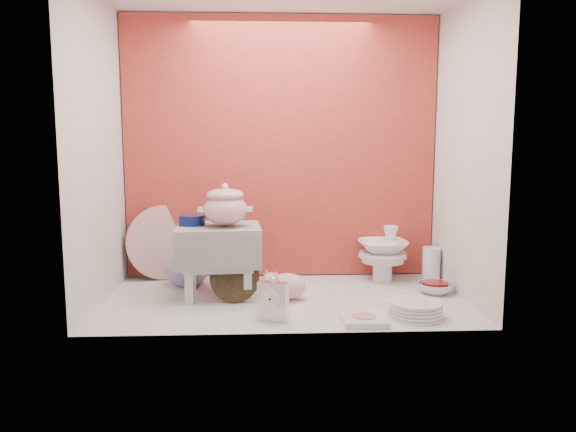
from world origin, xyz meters
name	(u,v)px	position (x,y,z in m)	size (l,w,h in m)	color
ground	(284,299)	(0.00, 0.00, 0.00)	(1.80, 1.80, 0.00)	silver
niche_shell	(283,114)	(0.00, 0.18, 0.93)	(1.86, 1.03, 1.53)	#BD382F
step_stool	(219,261)	(-0.33, 0.08, 0.18)	(0.42, 0.36, 0.36)	silver
soup_tureen	(225,205)	(-0.29, 0.05, 0.47)	(0.26, 0.26, 0.22)	white
cobalt_bowl	(192,220)	(-0.47, 0.11, 0.39)	(0.14, 0.14, 0.05)	#0B1853
floral_platter	(164,242)	(-0.68, 0.45, 0.21)	(0.43, 0.08, 0.43)	silver
blue_white_vase	(187,263)	(-0.52, 0.30, 0.12)	(0.23, 0.23, 0.24)	white
lacquer_tray	(235,278)	(-0.25, -0.02, 0.12)	(0.25, 0.11, 0.24)	black
mantel_clock	(273,299)	(-0.06, -0.33, 0.10)	(0.13, 0.05, 0.20)	silver
plush_pig	(287,286)	(0.01, -0.02, 0.07)	(0.24, 0.17, 0.14)	#D6A797
teacup_saucer	(270,312)	(-0.07, -0.23, 0.01)	(0.16, 0.16, 0.01)	white
gold_rim_teacup	(270,302)	(-0.07, -0.23, 0.06)	(0.11, 0.11, 0.09)	white
lattice_dish	(364,319)	(0.34, -0.38, 0.01)	(0.19, 0.19, 0.03)	white
dinner_plate_stack	(415,309)	(0.58, -0.32, 0.04)	(0.25, 0.25, 0.07)	white
crystal_bowl	(435,288)	(0.79, 0.06, 0.03)	(0.18, 0.18, 0.06)	silver
clear_glass_vase	(431,265)	(0.84, 0.29, 0.10)	(0.10, 0.10, 0.20)	silver
porcelain_tower	(383,253)	(0.57, 0.34, 0.16)	(0.28, 0.28, 0.32)	white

